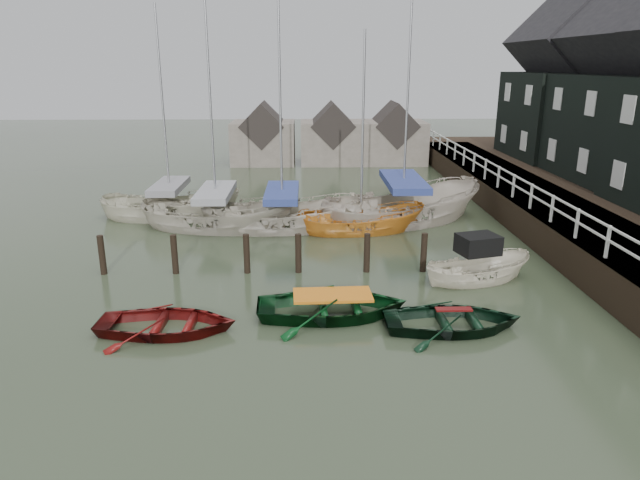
{
  "coord_description": "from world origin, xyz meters",
  "views": [
    {
      "loc": [
        -0.91,
        -15.84,
        7.06
      ],
      "look_at": [
        -0.46,
        2.31,
        1.4
      ],
      "focal_mm": 32.0,
      "sensor_mm": 36.0,
      "label": 1
    }
  ],
  "objects_px": {
    "rowboat_green": "(332,316)",
    "sailboat_e": "(172,216)",
    "sailboat_b": "(283,227)",
    "sailboat_d": "(402,221)",
    "motorboat": "(477,277)",
    "sailboat_c": "(361,230)",
    "rowboat_dkgreen": "(452,329)",
    "sailboat_a": "(217,227)",
    "rowboat_red": "(168,332)"
  },
  "relations": [
    {
      "from": "rowboat_red",
      "to": "rowboat_dkgreen",
      "type": "relative_size",
      "value": 0.99
    },
    {
      "from": "motorboat",
      "to": "sailboat_a",
      "type": "xyz_separation_m",
      "value": [
        -9.74,
        6.67,
        -0.06
      ]
    },
    {
      "from": "sailboat_c",
      "to": "sailboat_e",
      "type": "relative_size",
      "value": 0.87
    },
    {
      "from": "rowboat_dkgreen",
      "to": "sailboat_d",
      "type": "distance_m",
      "value": 11.13
    },
    {
      "from": "sailboat_a",
      "to": "sailboat_e",
      "type": "height_order",
      "value": "sailboat_a"
    },
    {
      "from": "sailboat_a",
      "to": "sailboat_c",
      "type": "height_order",
      "value": "sailboat_a"
    },
    {
      "from": "sailboat_b",
      "to": "sailboat_d",
      "type": "xyz_separation_m",
      "value": [
        5.5,
        0.98,
        -0.0
      ]
    },
    {
      "from": "sailboat_b",
      "to": "sailboat_e",
      "type": "height_order",
      "value": "sailboat_b"
    },
    {
      "from": "rowboat_dkgreen",
      "to": "sailboat_d",
      "type": "relative_size",
      "value": 0.28
    },
    {
      "from": "sailboat_b",
      "to": "sailboat_c",
      "type": "xyz_separation_m",
      "value": [
        3.43,
        -0.45,
        -0.05
      ]
    },
    {
      "from": "rowboat_green",
      "to": "sailboat_b",
      "type": "relative_size",
      "value": 0.35
    },
    {
      "from": "sailboat_b",
      "to": "rowboat_green",
      "type": "bearing_deg",
      "value": -171.25
    },
    {
      "from": "sailboat_a",
      "to": "sailboat_c",
      "type": "bearing_deg",
      "value": -83.5
    },
    {
      "from": "sailboat_b",
      "to": "rowboat_dkgreen",
      "type": "bearing_deg",
      "value": -155.66
    },
    {
      "from": "rowboat_dkgreen",
      "to": "sailboat_c",
      "type": "relative_size",
      "value": 0.4
    },
    {
      "from": "rowboat_dkgreen",
      "to": "rowboat_red",
      "type": "bearing_deg",
      "value": 89.13
    },
    {
      "from": "rowboat_red",
      "to": "motorboat",
      "type": "xyz_separation_m",
      "value": [
        9.6,
        3.6,
        0.11
      ]
    },
    {
      "from": "rowboat_red",
      "to": "sailboat_d",
      "type": "distance_m",
      "value": 13.85
    },
    {
      "from": "motorboat",
      "to": "sailboat_b",
      "type": "bearing_deg",
      "value": 30.48
    },
    {
      "from": "rowboat_green",
      "to": "motorboat",
      "type": "xyz_separation_m",
      "value": [
        5.02,
        2.68,
        0.11
      ]
    },
    {
      "from": "sailboat_a",
      "to": "sailboat_b",
      "type": "height_order",
      "value": "sailboat_b"
    },
    {
      "from": "rowboat_green",
      "to": "sailboat_d",
      "type": "xyz_separation_m",
      "value": [
        3.7,
        10.19,
        0.06
      ]
    },
    {
      "from": "rowboat_red",
      "to": "rowboat_dkgreen",
      "type": "xyz_separation_m",
      "value": [
        7.87,
        -0.02,
        0.0
      ]
    },
    {
      "from": "sailboat_b",
      "to": "sailboat_e",
      "type": "relative_size",
      "value": 1.16
    },
    {
      "from": "sailboat_e",
      "to": "motorboat",
      "type": "bearing_deg",
      "value": -126.94
    },
    {
      "from": "sailboat_c",
      "to": "sailboat_a",
      "type": "bearing_deg",
      "value": 78.13
    },
    {
      "from": "rowboat_green",
      "to": "sailboat_b",
      "type": "xyz_separation_m",
      "value": [
        -1.8,
        9.21,
        0.06
      ]
    },
    {
      "from": "rowboat_green",
      "to": "sailboat_d",
      "type": "relative_size",
      "value": 0.32
    },
    {
      "from": "rowboat_green",
      "to": "sailboat_c",
      "type": "bearing_deg",
      "value": -13.05
    },
    {
      "from": "rowboat_green",
      "to": "sailboat_e",
      "type": "bearing_deg",
      "value": 30.03
    },
    {
      "from": "sailboat_a",
      "to": "sailboat_d",
      "type": "height_order",
      "value": "sailboat_d"
    },
    {
      "from": "sailboat_a",
      "to": "sailboat_b",
      "type": "distance_m",
      "value": 2.93
    },
    {
      "from": "sailboat_c",
      "to": "rowboat_red",
      "type": "bearing_deg",
      "value": 140.72
    },
    {
      "from": "rowboat_green",
      "to": "sailboat_d",
      "type": "bearing_deg",
      "value": -22.45
    },
    {
      "from": "rowboat_green",
      "to": "sailboat_b",
      "type": "bearing_deg",
      "value": 8.58
    },
    {
      "from": "motorboat",
      "to": "sailboat_c",
      "type": "xyz_separation_m",
      "value": [
        -3.38,
        6.08,
        -0.1
      ]
    },
    {
      "from": "rowboat_red",
      "to": "sailboat_b",
      "type": "relative_size",
      "value": 0.3
    },
    {
      "from": "rowboat_dkgreen",
      "to": "sailboat_b",
      "type": "relative_size",
      "value": 0.3
    },
    {
      "from": "sailboat_a",
      "to": "sailboat_e",
      "type": "bearing_deg",
      "value": 63.66
    },
    {
      "from": "sailboat_a",
      "to": "rowboat_dkgreen",
      "type": "bearing_deg",
      "value": -130.29
    },
    {
      "from": "rowboat_red",
      "to": "sailboat_c",
      "type": "distance_m",
      "value": 11.5
    },
    {
      "from": "rowboat_green",
      "to": "sailboat_a",
      "type": "height_order",
      "value": "sailboat_a"
    },
    {
      "from": "rowboat_red",
      "to": "sailboat_d",
      "type": "relative_size",
      "value": 0.28
    },
    {
      "from": "rowboat_red",
      "to": "rowboat_green",
      "type": "distance_m",
      "value": 4.67
    },
    {
      "from": "rowboat_red",
      "to": "sailboat_b",
      "type": "xyz_separation_m",
      "value": [
        2.78,
        10.13,
        0.06
      ]
    },
    {
      "from": "rowboat_green",
      "to": "sailboat_a",
      "type": "bearing_deg",
      "value": 24.34
    },
    {
      "from": "rowboat_green",
      "to": "sailboat_d",
      "type": "distance_m",
      "value": 10.84
    },
    {
      "from": "rowboat_red",
      "to": "rowboat_dkgreen",
      "type": "bearing_deg",
      "value": -88.32
    },
    {
      "from": "sailboat_c",
      "to": "sailboat_e",
      "type": "distance_m",
      "value": 9.18
    },
    {
      "from": "rowboat_red",
      "to": "sailboat_b",
      "type": "bearing_deg",
      "value": -13.55
    }
  ]
}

